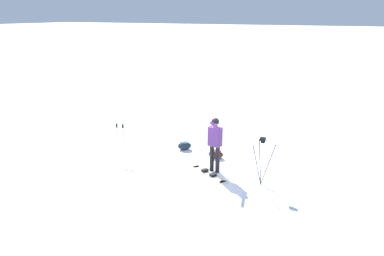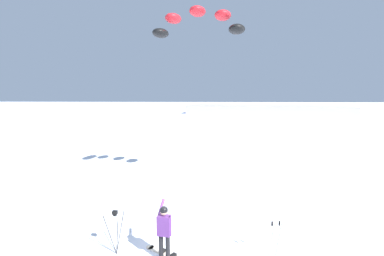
{
  "view_description": "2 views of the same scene",
  "coord_description": "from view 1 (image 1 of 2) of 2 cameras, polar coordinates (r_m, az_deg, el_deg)",
  "views": [
    {
      "loc": [
        10.0,
        4.81,
        4.93
      ],
      "look_at": [
        -0.49,
        -0.52,
        1.42
      ],
      "focal_mm": 36.35,
      "sensor_mm": 36.0,
      "label": 1
    },
    {
      "loc": [
        -8.16,
        -1.05,
        5.2
      ],
      "look_at": [
        1.49,
        -0.56,
        3.91
      ],
      "focal_mm": 24.34,
      "sensor_mm": 36.0,
      "label": 2
    }
  ],
  "objects": [
    {
      "name": "gear_bag_large",
      "position": [
        14.52,
        -1.11,
        -2.6
      ],
      "size": [
        0.57,
        0.6,
        0.29
      ],
      "color": "#192833",
      "rests_on": "ground_plane"
    },
    {
      "name": "ski_poles",
      "position": [
        13.79,
        -10.52,
        -1.08
      ],
      "size": [
        0.32,
        0.33,
        1.22
      ],
      "color": "gray",
      "rests_on": "ground_plane"
    },
    {
      "name": "ground_plane",
      "position": [
        12.14,
        1.15,
        -7.35
      ],
      "size": [
        300.0,
        300.0,
        0.0
      ],
      "primitive_type": "plane",
      "color": "white"
    },
    {
      "name": "snowboard",
      "position": [
        12.41,
        2.49,
        -6.69
      ],
      "size": [
        1.02,
        1.6,
        0.1
      ],
      "color": "beige",
      "rests_on": "ground_plane"
    },
    {
      "name": "gear_bag_small",
      "position": [
        13.73,
        3.51,
        -3.84
      ],
      "size": [
        0.38,
        0.56,
        0.26
      ],
      "color": "#4C1E19",
      "rests_on": "ground_plane"
    },
    {
      "name": "camera_tripod",
      "position": [
        11.51,
        10.28,
        -3.42
      ],
      "size": [
        0.68,
        0.61,
        1.47
      ],
      "color": "#262628",
      "rests_on": "ground_plane"
    },
    {
      "name": "snowboarder",
      "position": [
        12.25,
        3.37,
        -1.6
      ],
      "size": [
        0.73,
        0.46,
        1.82
      ],
      "color": "black",
      "rests_on": "ground_plane"
    }
  ]
}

